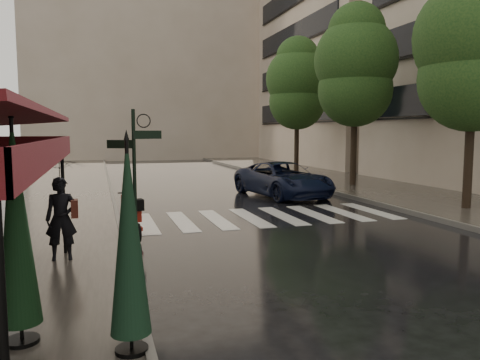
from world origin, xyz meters
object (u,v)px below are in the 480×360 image
pedestrian_with_umbrella (60,177)px  parasol_front (16,222)px  scooter (132,218)px  parasol_back (129,238)px  parked_car (283,179)px

pedestrian_with_umbrella → parasol_front: bearing=-94.8°
pedestrian_with_umbrella → scooter: 2.83m
scooter → parasol_back: (-0.46, -6.41, 0.95)m
parasol_back → parasol_front: bearing=153.4°
parasol_front → scooter: bearing=73.7°
pedestrian_with_umbrella → parasol_back: (1.02, -4.35, -0.29)m
scooter → parasol_front: (-1.70, -5.80, 1.09)m
parasol_front → parasol_back: size_ratio=1.10×
scooter → parasol_front: size_ratio=0.60×
parked_car → pedestrian_with_umbrella: bearing=-143.9°
scooter → parasol_back: 6.50m
scooter → parasol_back: parasol_back is taller
parked_car → parasol_back: 13.96m
parked_car → parasol_back: parasol_back is taller
scooter → parasol_front: 6.14m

